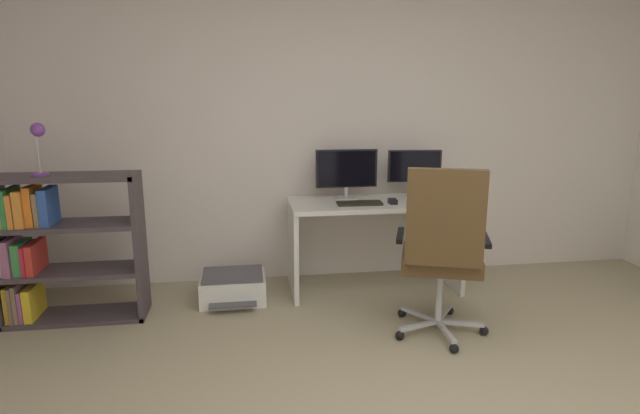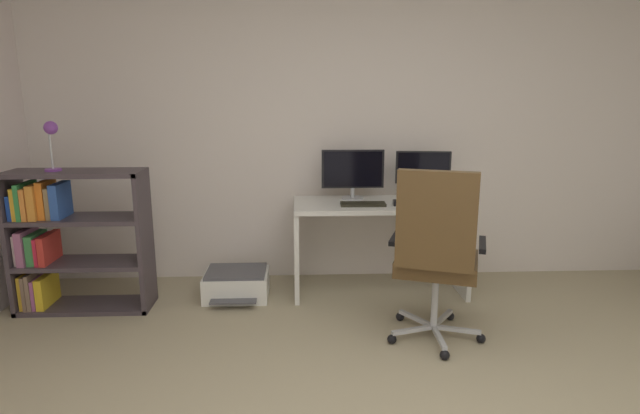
% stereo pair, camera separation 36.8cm
% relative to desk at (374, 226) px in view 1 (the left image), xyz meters
% --- Properties ---
extents(wall_back, '(5.37, 0.10, 2.67)m').
position_rel_desk_xyz_m(wall_back, '(-0.13, 0.43, 0.80)').
color(wall_back, silver).
rests_on(wall_back, ground).
extents(desk, '(1.34, 0.58, 0.73)m').
position_rel_desk_xyz_m(desk, '(0.00, 0.00, 0.00)').
color(desk, silver).
rests_on(desk, ground).
extents(monitor_main, '(0.50, 0.18, 0.39)m').
position_rel_desk_xyz_m(monitor_main, '(-0.20, 0.15, 0.42)').
color(monitor_main, '#B2B5B7').
rests_on(monitor_main, desk).
extents(monitor_secondary, '(0.44, 0.18, 0.38)m').
position_rel_desk_xyz_m(monitor_secondary, '(0.36, 0.15, 0.43)').
color(monitor_secondary, '#B2B5B7').
rests_on(monitor_secondary, desk).
extents(keyboard, '(0.34, 0.14, 0.02)m').
position_rel_desk_xyz_m(keyboard, '(-0.15, -0.11, 0.21)').
color(keyboard, black).
rests_on(keyboard, desk).
extents(computer_mouse, '(0.07, 0.10, 0.03)m').
position_rel_desk_xyz_m(computer_mouse, '(0.11, -0.10, 0.22)').
color(computer_mouse, black).
rests_on(computer_mouse, desk).
extents(office_chair, '(0.65, 0.64, 1.13)m').
position_rel_desk_xyz_m(office_chair, '(0.20, -0.92, 0.09)').
color(office_chair, '#B7BABC').
rests_on(office_chair, ground).
extents(bookshelf, '(0.95, 0.32, 1.03)m').
position_rel_desk_xyz_m(bookshelf, '(-2.33, -0.25, 0.00)').
color(bookshelf, '#40363B').
rests_on(bookshelf, ground).
extents(desk_lamp, '(0.12, 0.11, 0.35)m').
position_rel_desk_xyz_m(desk_lamp, '(-2.34, -0.25, 0.74)').
color(desk_lamp, purple).
rests_on(desk_lamp, bookshelf).
extents(printer, '(0.49, 0.47, 0.22)m').
position_rel_desk_xyz_m(printer, '(-1.12, -0.09, -0.42)').
color(printer, white).
rests_on(printer, ground).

